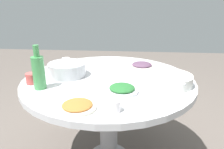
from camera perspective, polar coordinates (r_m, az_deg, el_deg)
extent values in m
cylinder|color=#99999E|center=(1.73, -0.90, -12.62)|extent=(0.14, 0.14, 0.67)
cylinder|color=silver|center=(1.57, -0.97, -1.53)|extent=(1.24, 1.24, 0.04)
cylinder|color=#B2B5BA|center=(1.62, -11.99, 1.36)|extent=(0.28, 0.28, 0.10)
ellipsoid|color=white|center=(1.62, -12.00, 1.52)|extent=(0.23, 0.23, 0.11)
cube|color=white|center=(1.53, -11.79, 2.41)|extent=(0.11, 0.16, 0.01)
cylinder|color=white|center=(1.47, 15.34, -1.33)|extent=(0.29, 0.29, 0.07)
cylinder|color=#331C16|center=(1.47, 15.31, -1.58)|extent=(0.26, 0.26, 0.05)
cylinder|color=silver|center=(1.46, 15.42, -0.41)|extent=(0.30, 0.14, 0.01)
cylinder|color=silver|center=(1.80, 8.04, 2.08)|extent=(0.24, 0.24, 0.02)
ellipsoid|color=#4E354A|center=(1.79, 8.07, 2.67)|extent=(0.16, 0.16, 0.04)
cylinder|color=silver|center=(1.32, 2.71, -4.39)|extent=(0.20, 0.20, 0.02)
ellipsoid|color=#235F2A|center=(1.31, 2.72, -3.61)|extent=(0.16, 0.16, 0.04)
cylinder|color=white|center=(1.14, -9.30, -8.66)|extent=(0.20, 0.20, 0.02)
ellipsoid|color=#AD632A|center=(1.14, -9.34, -8.03)|extent=(0.16, 0.16, 0.03)
cylinder|color=#418E4D|center=(1.42, -19.15, 0.40)|extent=(0.08, 0.08, 0.21)
cylinder|color=#418E4D|center=(1.38, -19.80, 5.99)|extent=(0.04, 0.04, 0.07)
cylinder|color=white|center=(1.09, 0.61, -8.44)|extent=(0.07, 0.07, 0.06)
cylinder|color=white|center=(1.86, -12.28, 3.30)|extent=(0.06, 0.06, 0.07)
cylinder|color=#C24D49|center=(1.54, -20.82, -0.99)|extent=(0.08, 0.08, 0.07)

